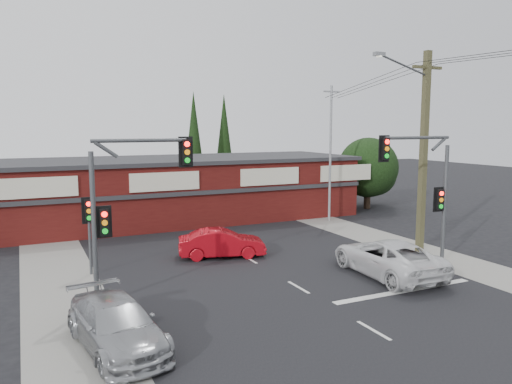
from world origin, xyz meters
name	(u,v)px	position (x,y,z in m)	size (l,w,h in m)	color
ground	(307,292)	(0.00, 0.00, 0.00)	(120.00, 120.00, 0.00)	black
road_strip	(252,261)	(0.00, 5.00, 0.01)	(14.00, 70.00, 0.01)	black
verge_left	(61,285)	(-8.50, 5.00, 0.01)	(3.00, 70.00, 0.02)	gray
verge_right	(393,243)	(8.50, 5.00, 0.01)	(3.00, 70.00, 0.02)	gray
stop_line	(404,291)	(3.50, -1.50, 0.01)	(6.50, 0.35, 0.01)	silver
white_suv	(387,257)	(4.29, 0.49, 0.78)	(2.59, 5.62, 1.56)	silver
silver_suv	(116,325)	(-7.47, -1.81, 0.70)	(1.96, 4.82, 1.40)	#A0A2A5
red_sedan	(222,243)	(-1.03, 6.30, 0.69)	(1.46, 4.18, 1.38)	#B20A15
lane_dashes	(202,232)	(0.00, 12.28, 0.01)	(0.12, 62.16, 0.01)	silver
shop_building	(164,189)	(-0.99, 16.99, 2.13)	(27.30, 8.40, 4.22)	#430F0D
tree_cluster	(366,171)	(14.69, 15.44, 2.90)	(5.90, 5.10, 5.50)	#2D2116
conifer_near	(194,137)	(3.50, 24.00, 5.48)	(1.80, 1.80, 9.25)	#2D2116
conifer_far	(224,136)	(7.00, 26.00, 5.48)	(1.80, 1.80, 9.25)	#2D2116
traffic_mast_left	(124,195)	(-6.43, 2.00, 3.93)	(3.77, 0.27, 5.97)	#47494C
traffic_mast_right	(427,180)	(6.86, 1.00, 3.95)	(3.96, 0.27, 5.97)	#47494C
pedestal_signal	(89,220)	(-7.20, 6.01, 2.41)	(0.55, 0.27, 3.38)	#47494C
utility_pole	(422,146)	(8.36, 2.99, 5.40)	(4.38, 0.59, 10.00)	brown
steel_pole	(330,151)	(9.00, 12.00, 4.70)	(1.20, 0.16, 9.00)	gray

